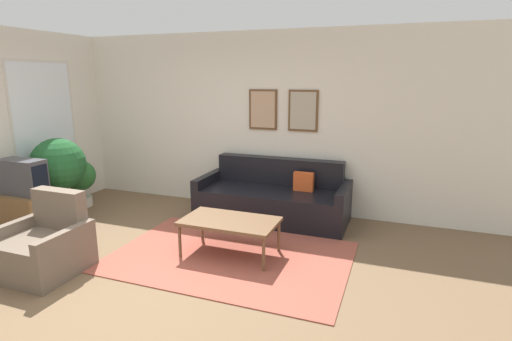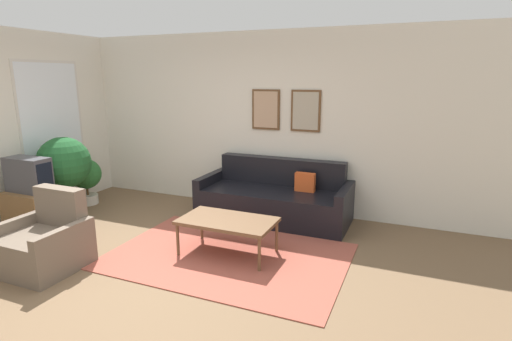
% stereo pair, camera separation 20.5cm
% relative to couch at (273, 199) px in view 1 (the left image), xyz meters
% --- Properties ---
extents(ground_plane, '(16.00, 16.00, 0.00)m').
position_rel_couch_xyz_m(ground_plane, '(-0.69, -2.21, -0.30)').
color(ground_plane, brown).
extents(area_rug, '(2.69, 1.82, 0.01)m').
position_rel_couch_xyz_m(area_rug, '(-0.06, -1.41, -0.29)').
color(area_rug, '#9E4C3D').
rests_on(area_rug, ground_plane).
extents(wall_back, '(8.00, 0.09, 2.70)m').
position_rel_couch_xyz_m(wall_back, '(-0.68, 0.47, 1.06)').
color(wall_back, silver).
rests_on(wall_back, ground_plane).
extents(couch, '(2.16, 0.90, 0.85)m').
position_rel_couch_xyz_m(couch, '(0.00, 0.00, 0.00)').
color(couch, black).
rests_on(couch, ground_plane).
extents(coffee_table, '(1.10, 0.62, 0.43)m').
position_rel_couch_xyz_m(coffee_table, '(-0.09, -1.35, 0.10)').
color(coffee_table, brown).
rests_on(coffee_table, ground_plane).
extents(tv_stand, '(0.67, 0.47, 0.52)m').
position_rel_couch_xyz_m(tv_stand, '(-2.94, -1.62, -0.04)').
color(tv_stand, brown).
rests_on(tv_stand, ground_plane).
extents(tv, '(0.63, 0.28, 0.47)m').
position_rel_couch_xyz_m(tv, '(-2.94, -1.62, 0.45)').
color(tv, '#424247').
rests_on(tv, tv_stand).
extents(armchair, '(0.80, 0.76, 0.83)m').
position_rel_couch_xyz_m(armchair, '(-1.78, -2.40, -0.02)').
color(armchair, '#6B5B4C').
rests_on(armchair, ground_plane).
extents(potted_plant_tall, '(0.76, 0.76, 1.18)m').
position_rel_couch_xyz_m(potted_plant_tall, '(-2.96, -1.01, 0.48)').
color(potted_plant_tall, beige).
rests_on(potted_plant_tall, ground_plane).
extents(potted_plant_by_window, '(0.49, 0.49, 0.75)m').
position_rel_couch_xyz_m(potted_plant_by_window, '(-3.06, -0.52, 0.16)').
color(potted_plant_by_window, beige).
rests_on(potted_plant_by_window, ground_plane).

